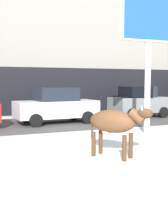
# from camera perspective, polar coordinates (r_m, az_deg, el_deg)

# --- Properties ---
(ground_plane) EXTENTS (120.00, 120.00, 0.00)m
(ground_plane) POSITION_cam_1_polar(r_m,az_deg,el_deg) (7.53, 9.86, -10.69)
(ground_plane) COLOR white
(road_strip) EXTENTS (60.00, 5.60, 0.01)m
(road_strip) POSITION_cam_1_polar(r_m,az_deg,el_deg) (15.40, -7.81, -2.24)
(road_strip) COLOR #514F4C
(road_strip) RESTS_ON ground
(building_facade) EXTENTS (44.00, 6.10, 13.00)m
(building_facade) POSITION_cam_1_polar(r_m,az_deg,el_deg) (21.60, -12.41, 17.23)
(building_facade) COLOR gray
(building_facade) RESTS_ON ground
(cow_brown) EXTENTS (1.38, 1.82, 1.54)m
(cow_brown) POSITION_cam_1_polar(r_m,az_deg,el_deg) (8.41, 5.78, -2.00)
(cow_brown) COLOR brown
(cow_brown) RESTS_ON ground
(billboard) EXTENTS (2.52, 0.24, 5.56)m
(billboard) POSITION_cam_1_polar(r_m,az_deg,el_deg) (12.71, 12.24, 15.53)
(billboard) COLOR silver
(billboard) RESTS_ON ground
(car_white_sedan) EXTENTS (4.29, 2.17, 1.84)m
(car_white_sedan) POSITION_cam_1_polar(r_m,az_deg,el_deg) (15.52, -5.30, 1.20)
(car_white_sedan) COLOR white
(car_white_sedan) RESTS_ON ground
(car_grey_hatchback) EXTENTS (3.59, 2.08, 1.86)m
(car_grey_hatchback) POSITION_cam_1_polar(r_m,az_deg,el_deg) (18.37, 10.39, 1.89)
(car_grey_hatchback) COLOR slate
(car_grey_hatchback) RESTS_ON ground
(pedestrian_near_billboard) EXTENTS (0.36, 0.24, 1.73)m
(pedestrian_near_billboard) POSITION_cam_1_polar(r_m,az_deg,el_deg) (19.82, 1.45, 2.12)
(pedestrian_near_billboard) COLOR #282833
(pedestrian_near_billboard) RESTS_ON ground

